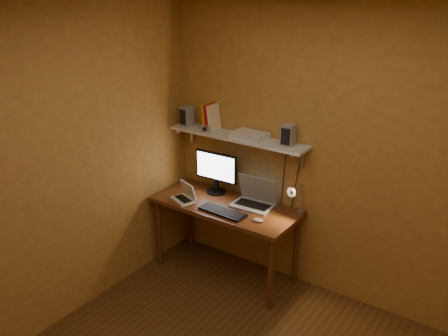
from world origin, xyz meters
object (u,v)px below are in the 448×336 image
Objects in this scene: desk at (225,212)px; speaker_right at (288,135)px; wall_shelf at (237,137)px; keyboard at (222,212)px; router at (250,135)px; speaker_left at (187,116)px; shelf_camera at (206,129)px; monitor at (216,170)px; laptop at (255,198)px; mouse at (258,220)px; netbook at (186,195)px; desk_lamp at (296,196)px.

desk is 7.48× the size of speaker_right.
keyboard is at bearing -77.20° from wall_shelf.
wall_shelf is (0.00, 0.19, 0.69)m from desk.
keyboard is at bearing -98.17° from router.
shelf_camera is (0.29, -0.08, -0.06)m from speaker_left.
monitor is at bearing 142.73° from desk.
monitor is at bearing 6.97° from speaker_left.
shelf_camera is (-0.38, 0.28, 0.65)m from keyboard.
keyboard is (-0.15, -0.31, -0.06)m from laptop.
laptop is 4.29× the size of mouse.
wall_shelf is 0.44m from monitor.
monitor is at bearing 87.27° from netbook.
laptop is at bearing -5.23° from monitor.
laptop is 0.34m from mouse.
monitor is at bearing -175.05° from wall_shelf.
wall_shelf is 3.73× the size of desk_lamp.
keyboard is 2.44× the size of speaker_right.
desk_lamp is 1.96× the size of speaker_left.
shelf_camera reaches higher than router.
monitor is at bearing 39.24° from shelf_camera.
keyboard reaches higher than desk.
monitor is 0.61m from speaker_left.
mouse is (0.80, 0.01, -0.03)m from netbook.
shelf_camera is at bearing -179.36° from desk_lamp.
wall_shelf is 7.32× the size of speaker_left.
mouse is 0.77m from router.
shelf_camera reaches higher than wall_shelf.
keyboard is 0.35m from mouse.
speaker_left reaches higher than netbook.
speaker_left is (-0.83, 0.04, 0.65)m from laptop.
keyboard is (0.08, -0.36, -0.60)m from wall_shelf.
mouse is at bearing -18.19° from shelf_camera.
netbook is at bearing -162.33° from speaker_right.
wall_shelf is 0.80m from mouse.
speaker_right is (0.08, 0.33, 0.70)m from mouse.
netbook is (-0.14, -0.32, -0.18)m from monitor.
keyboard is 2.39× the size of speaker_left.
desk is 12.08× the size of shelf_camera.
laptop is 0.35m from keyboard.
keyboard is at bearing 17.65° from netbook.
shelf_camera is at bearing -4.86° from speaker_left.
desk_lamp reaches higher than laptop.
laptop is at bearing 66.73° from keyboard.
speaker_left is at bearing -179.80° from wall_shelf.
speaker_left is (-0.59, -0.00, 0.11)m from wall_shelf.
laptop is 1.42× the size of netbook.
monitor is 0.39m from netbook.
router reaches higher than netbook.
speaker_right is at bearing 8.32° from laptop.
wall_shelf reaches higher than netbook.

